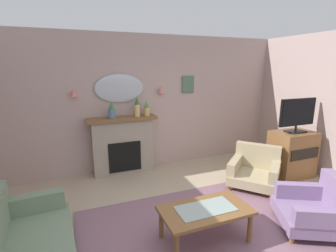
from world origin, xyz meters
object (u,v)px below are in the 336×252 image
(mantel_vase_left, at_px, (112,111))
(floral_couch, at_px, (19,250))
(armchair_beside_couch, at_px, (319,208))
(armchair_near_fireplace, at_px, (255,169))
(tv_cabinet, at_px, (292,154))
(wall_sconce_right, at_px, (161,90))
(mantel_vase_centre, at_px, (147,108))
(framed_picture, at_px, (188,84))
(wall_mirror, at_px, (119,88))
(wall_sconce_left, at_px, (74,93))
(fireplace, at_px, (123,146))
(mantel_vase_right, at_px, (137,107))
(coffee_table, at_px, (205,213))
(tv_flatscreen, at_px, (297,114))

(mantel_vase_left, distance_m, floral_couch, 2.77)
(armchair_beside_couch, relative_size, armchair_near_fireplace, 0.96)
(floral_couch, height_order, armchair_near_fireplace, floral_couch)
(mantel_vase_left, distance_m, tv_cabinet, 3.62)
(wall_sconce_right, xyz_separation_m, armchair_beside_couch, (1.16, -2.88, -1.35))
(floral_couch, bearing_deg, mantel_vase_centre, 47.18)
(framed_picture, height_order, tv_cabinet, framed_picture)
(wall_mirror, xyz_separation_m, wall_sconce_left, (-0.85, -0.05, -0.05))
(fireplace, bearing_deg, armchair_near_fireplace, -34.33)
(mantel_vase_right, height_order, mantel_vase_centre, mantel_vase_right)
(coffee_table, bearing_deg, armchair_near_fireplace, 31.91)
(wall_mirror, height_order, tv_flatscreen, wall_mirror)
(mantel_vase_left, relative_size, mantel_vase_centre, 1.04)
(wall_mirror, height_order, tv_cabinet, wall_mirror)
(mantel_vase_left, distance_m, coffee_table, 2.67)
(wall_sconce_left, xyz_separation_m, floral_couch, (-0.70, -2.33, -1.34))
(framed_picture, bearing_deg, tv_flatscreen, -44.85)
(mantel_vase_right, relative_size, armchair_beside_couch, 0.36)
(mantel_vase_centre, bearing_deg, tv_cabinet, -27.76)
(mantel_vase_left, xyz_separation_m, mantel_vase_right, (0.50, 0.00, 0.05))
(mantel_vase_centre, height_order, wall_sconce_right, wall_sconce_right)
(armchair_beside_couch, bearing_deg, coffee_table, 167.07)
(fireplace, bearing_deg, tv_cabinet, -24.20)
(wall_sconce_right, xyz_separation_m, armchair_near_fireplace, (1.26, -1.53, -1.35))
(wall_sconce_right, height_order, floral_couch, wall_sconce_right)
(mantel_vase_left, bearing_deg, tv_flatscreen, -22.76)
(fireplace, relative_size, mantel_vase_right, 3.45)
(coffee_table, bearing_deg, mantel_vase_centre, 89.83)
(mantel_vase_left, distance_m, tv_flatscreen, 3.53)
(mantel_vase_left, relative_size, mantel_vase_right, 0.85)
(armchair_near_fireplace, distance_m, tv_flatscreen, 1.33)
(mantel_vase_centre, height_order, armchair_beside_couch, mantel_vase_centre)
(armchair_beside_couch, distance_m, armchair_near_fireplace, 1.36)
(wall_sconce_left, xyz_separation_m, armchair_beside_couch, (2.86, -2.88, -1.35))
(wall_sconce_left, relative_size, coffee_table, 0.13)
(mantel_vase_left, relative_size, armchair_near_fireplace, 0.29)
(mantel_vase_left, relative_size, framed_picture, 0.93)
(armchair_near_fireplace, bearing_deg, wall_mirror, 143.12)
(fireplace, xyz_separation_m, mantel_vase_left, (-0.20, -0.03, 0.73))
(mantel_vase_left, relative_size, armchair_beside_couch, 0.30)
(coffee_table, xyz_separation_m, floral_couch, (-2.04, 0.21, -0.06))
(fireplace, distance_m, armchair_beside_couch, 3.45)
(armchair_beside_couch, relative_size, tv_flatscreen, 1.30)
(framed_picture, bearing_deg, coffee_table, -111.21)
(armchair_beside_couch, bearing_deg, framed_picture, 99.77)
(fireplace, xyz_separation_m, wall_sconce_left, (-0.85, 0.09, 1.09))
(fireplace, xyz_separation_m, wall_sconce_right, (0.85, 0.09, 1.09))
(wall_sconce_left, height_order, framed_picture, framed_picture)
(armchair_beside_couch, xyz_separation_m, armchair_near_fireplace, (0.10, 1.35, 0.00))
(mantel_vase_centre, xyz_separation_m, wall_sconce_left, (-1.35, 0.12, 0.35))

